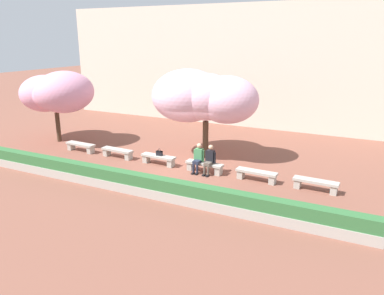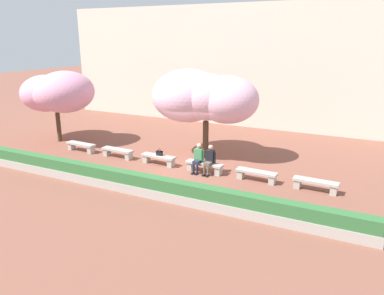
{
  "view_description": "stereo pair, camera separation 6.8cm",
  "coord_description": "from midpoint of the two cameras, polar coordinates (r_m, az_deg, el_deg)",
  "views": [
    {
      "loc": [
        7.62,
        -14.26,
        5.76
      ],
      "look_at": [
        0.48,
        0.2,
        1.0
      ],
      "focal_mm": 35.0,
      "sensor_mm": 36.0,
      "label": 1
    },
    {
      "loc": [
        7.68,
        -14.23,
        5.76
      ],
      "look_at": [
        0.48,
        0.2,
        1.0
      ],
      "focal_mm": 35.0,
      "sensor_mm": 36.0,
      "label": 2
    }
  ],
  "objects": [
    {
      "name": "cherry_tree_secondary",
      "position": [
        22.29,
        -19.88,
        7.82
      ],
      "size": [
        4.76,
        3.4,
        4.05
      ],
      "color": "#473323",
      "rests_on": "ground"
    },
    {
      "name": "planter_hedge_foreground",
      "position": [
        14.42,
        -7.77,
        -5.59
      ],
      "size": [
        16.72,
        0.5,
        0.8
      ],
      "color": "#ADA89E",
      "rests_on": "ground"
    },
    {
      "name": "ground_plane",
      "position": [
        17.17,
        -1.61,
        -3.17
      ],
      "size": [
        100.0,
        100.0,
        0.0
      ],
      "primitive_type": "plane",
      "color": "brown"
    },
    {
      "name": "building_facade",
      "position": [
        26.68,
        10.04,
        12.25
      ],
      "size": [
        28.0,
        4.0,
        7.85
      ],
      "primitive_type": "cube",
      "color": "beige",
      "rests_on": "ground"
    },
    {
      "name": "person_seated_right",
      "position": [
        16.29,
        2.83,
        -1.68
      ],
      "size": [
        0.51,
        0.7,
        1.29
      ],
      "color": "black",
      "rests_on": "ground"
    },
    {
      "name": "stone_bench_near_west",
      "position": [
        18.94,
        -11.17,
        -0.64
      ],
      "size": [
        1.73,
        0.49,
        0.45
      ],
      "color": "#ADA89E",
      "rests_on": "ground"
    },
    {
      "name": "stone_bench_center",
      "position": [
        17.63,
        -5.02,
        -1.66
      ],
      "size": [
        1.73,
        0.49,
        0.45
      ],
      "color": "#ADA89E",
      "rests_on": "ground"
    },
    {
      "name": "stone_bench_east_end",
      "position": [
        15.8,
        9.89,
        -4.04
      ],
      "size": [
        1.73,
        0.49,
        0.45
      ],
      "color": "#ADA89E",
      "rests_on": "ground"
    },
    {
      "name": "stone_bench_far_east",
      "position": [
        15.35,
        18.43,
        -5.28
      ],
      "size": [
        1.73,
        0.49,
        0.45
      ],
      "color": "#ADA89E",
      "rests_on": "ground"
    },
    {
      "name": "stone_bench_west_end",
      "position": [
        20.43,
        -16.47,
        0.25
      ],
      "size": [
        1.73,
        0.49,
        0.45
      ],
      "color": "#ADA89E",
      "rests_on": "ground"
    },
    {
      "name": "handbag",
      "position": [
        17.53,
        -4.88,
        -0.82
      ],
      "size": [
        0.3,
        0.15,
        0.34
      ],
      "color": "black",
      "rests_on": "stone_bench_center"
    },
    {
      "name": "stone_bench_near_east",
      "position": [
        16.57,
        2.02,
        -2.81
      ],
      "size": [
        1.73,
        0.49,
        0.45
      ],
      "color": "#ADA89E",
      "rests_on": "ground"
    },
    {
      "name": "person_seated_left",
      "position": [
        16.51,
        1.07,
        -1.42
      ],
      "size": [
        0.51,
        0.68,
        1.29
      ],
      "color": "black",
      "rests_on": "ground"
    },
    {
      "name": "cherry_tree_main",
      "position": [
        18.21,
        1.74,
        7.7
      ],
      "size": [
        5.32,
        3.75,
        4.31
      ],
      "color": "#473323",
      "rests_on": "ground"
    }
  ]
}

